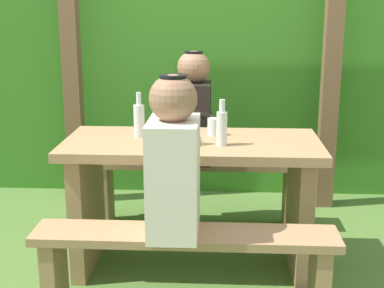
% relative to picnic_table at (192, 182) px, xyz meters
% --- Properties ---
extents(ground_plane, '(12.00, 12.00, 0.00)m').
position_rel_picnic_table_xyz_m(ground_plane, '(0.00, 0.00, -0.51)').
color(ground_plane, '#4A6E2E').
extents(hedge_backdrop, '(6.40, 0.72, 2.10)m').
position_rel_picnic_table_xyz_m(hedge_backdrop, '(0.00, 1.64, 0.54)').
color(hedge_backdrop, '#367920').
rests_on(hedge_backdrop, ground_plane).
extents(pergola_post_left, '(0.12, 0.12, 2.25)m').
position_rel_picnic_table_xyz_m(pergola_post_left, '(-0.93, 1.04, 0.61)').
color(pergola_post_left, brown).
rests_on(pergola_post_left, ground_plane).
extents(pergola_post_right, '(0.12, 0.12, 2.25)m').
position_rel_picnic_table_xyz_m(pergola_post_right, '(0.93, 1.04, 0.61)').
color(pergola_post_right, brown).
rests_on(pergola_post_right, ground_plane).
extents(picnic_table, '(1.40, 0.64, 0.75)m').
position_rel_picnic_table_xyz_m(picnic_table, '(0.00, 0.00, 0.00)').
color(picnic_table, '#9E7A51').
rests_on(picnic_table, ground_plane).
extents(bench_near, '(1.40, 0.24, 0.47)m').
position_rel_picnic_table_xyz_m(bench_near, '(0.00, -0.58, -0.18)').
color(bench_near, '#9E7A51').
rests_on(bench_near, ground_plane).
extents(bench_far, '(1.40, 0.24, 0.47)m').
position_rel_picnic_table_xyz_m(bench_far, '(0.00, 0.58, -0.18)').
color(bench_far, '#9E7A51').
rests_on(bench_far, ground_plane).
extents(person_white_shirt, '(0.25, 0.35, 0.72)m').
position_rel_picnic_table_xyz_m(person_white_shirt, '(-0.05, -0.58, 0.29)').
color(person_white_shirt, silver).
rests_on(person_white_shirt, bench_near).
extents(person_black_coat, '(0.25, 0.35, 0.72)m').
position_rel_picnic_table_xyz_m(person_black_coat, '(-0.02, 0.58, 0.29)').
color(person_black_coat, black).
rests_on(person_black_coat, bench_far).
extents(drinking_glass, '(0.07, 0.07, 0.10)m').
position_rel_picnic_table_xyz_m(drinking_glass, '(0.12, 0.12, 0.29)').
color(drinking_glass, silver).
rests_on(drinking_glass, picnic_table).
extents(bottle_left, '(0.06, 0.06, 0.25)m').
position_rel_picnic_table_xyz_m(bottle_left, '(-0.30, 0.07, 0.34)').
color(bottle_left, silver).
rests_on(bottle_left, picnic_table).
extents(bottle_right, '(0.06, 0.06, 0.24)m').
position_rel_picnic_table_xyz_m(bottle_right, '(0.16, -0.10, 0.34)').
color(bottle_right, silver).
rests_on(bottle_right, picnic_table).
extents(bottle_center, '(0.07, 0.07, 0.24)m').
position_rel_picnic_table_xyz_m(bottle_center, '(-0.05, -0.11, 0.34)').
color(bottle_center, silver).
rests_on(bottle_center, picnic_table).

